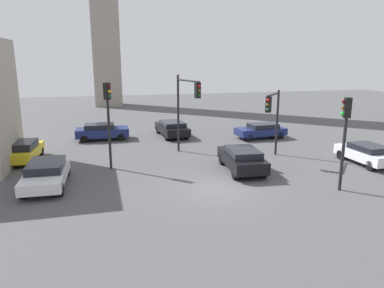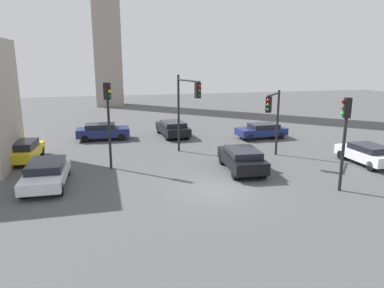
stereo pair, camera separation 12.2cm
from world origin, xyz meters
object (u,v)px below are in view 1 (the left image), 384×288
(traffic_light_2, at_px, (345,126))
(car_6, at_px, (46,173))
(car_3, at_px, (261,130))
(car_5, at_px, (102,131))
(traffic_light_0, at_px, (108,110))
(car_2, at_px, (367,153))
(traffic_light_3, at_px, (273,111))
(car_1, at_px, (24,151))
(traffic_light_1, at_px, (187,100))
(car_0, at_px, (242,159))
(car_4, at_px, (172,128))

(traffic_light_2, bearing_deg, car_6, 5.02)
(car_3, bearing_deg, car_5, -15.04)
(traffic_light_0, xyz_separation_m, car_2, (16.04, -3.16, -2.97))
(traffic_light_0, height_order, car_5, traffic_light_0)
(traffic_light_3, bearing_deg, car_1, -60.20)
(traffic_light_3, bearing_deg, car_5, -87.20)
(traffic_light_1, height_order, traffic_light_3, traffic_light_1)
(car_0, bearing_deg, traffic_light_2, -135.17)
(traffic_light_1, height_order, traffic_light_2, traffic_light_1)
(traffic_light_2, distance_m, car_4, 16.64)
(car_6, bearing_deg, traffic_light_1, 116.88)
(car_3, bearing_deg, car_4, -23.99)
(car_0, height_order, car_5, car_0)
(car_3, xyz_separation_m, car_6, (-16.28, -8.13, 0.01))
(traffic_light_3, distance_m, car_3, 7.09)
(traffic_light_2, bearing_deg, car_5, -30.81)
(traffic_light_3, xyz_separation_m, car_4, (-5.02, 9.00, -2.54))
(car_0, bearing_deg, car_1, 72.06)
(traffic_light_1, height_order, car_6, traffic_light_1)
(car_5, relative_size, car_6, 0.91)
(car_4, bearing_deg, traffic_light_0, 142.86)
(car_1, bearing_deg, traffic_light_3, -97.36)
(traffic_light_1, bearing_deg, car_2, 52.20)
(car_1, height_order, car_6, car_1)
(car_0, bearing_deg, traffic_light_3, -50.19)
(traffic_light_2, xyz_separation_m, car_4, (-5.70, 15.42, -2.63))
(traffic_light_2, xyz_separation_m, traffic_light_3, (-0.67, 6.42, -0.09))
(traffic_light_0, bearing_deg, car_4, 104.25)
(traffic_light_1, height_order, car_0, traffic_light_1)
(car_5, bearing_deg, car_6, -103.99)
(traffic_light_1, distance_m, car_1, 11.34)
(car_1, relative_size, car_5, 0.96)
(car_5, bearing_deg, car_1, -131.06)
(car_3, relative_size, car_6, 0.89)
(car_0, relative_size, car_1, 1.11)
(traffic_light_3, bearing_deg, traffic_light_1, -71.19)
(traffic_light_2, height_order, car_5, traffic_light_2)
(traffic_light_0, bearing_deg, car_6, -97.85)
(traffic_light_3, xyz_separation_m, car_5, (-11.03, 9.04, -2.53))
(traffic_light_3, relative_size, car_5, 1.05)
(car_6, bearing_deg, traffic_light_3, 99.08)
(traffic_light_3, height_order, car_5, traffic_light_3)
(traffic_light_2, bearing_deg, traffic_light_1, -33.49)
(car_2, relative_size, car_6, 0.85)
(traffic_light_2, distance_m, car_3, 13.02)
(car_2, height_order, car_5, car_5)
(car_0, xyz_separation_m, car_5, (-8.07, 11.10, -0.04))
(car_1, relative_size, car_4, 0.88)
(car_0, relative_size, car_2, 1.14)
(traffic_light_2, relative_size, traffic_light_3, 1.05)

